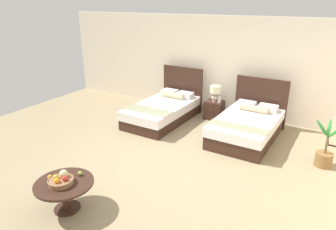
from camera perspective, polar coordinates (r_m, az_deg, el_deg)
The scene contains 12 objects.
ground_plane at distance 6.08m, azimuth -1.45°, elevation -9.11°, with size 10.30×10.33×0.02m, color #948261.
wall_back at distance 8.50m, azimuth 10.42°, elevation 8.91°, with size 10.30×0.12×2.64m, color beige.
bed_near_window at distance 8.06m, azimuth -0.78°, elevation 0.96°, with size 1.28×2.25×1.25m.
bed_near_corner at distance 7.25m, azimuth 14.59°, elevation -1.97°, with size 1.34×2.12×1.22m.
nightstand at distance 8.28m, azimuth 8.60°, elevation 0.95°, with size 0.46×0.45×0.49m.
table_lamp at distance 8.14m, azimuth 8.84°, elevation 4.28°, with size 0.29×0.29×0.42m.
vase at distance 8.09m, azimuth 9.53°, elevation 2.98°, with size 0.09×0.09×0.20m.
coffee_table at distance 4.95m, azimuth -18.71°, elevation -12.85°, with size 0.87×0.87×0.47m.
fruit_bowl at distance 4.84m, azimuth -19.32°, elevation -11.40°, with size 0.38×0.38×0.19m.
loose_apple at distance 4.97m, azimuth -16.08°, elevation -10.44°, with size 0.07×0.07×0.07m.
loose_orange at distance 5.02m, azimuth -21.16°, elevation -10.77°, with size 0.08×0.08×0.08m.
potted_palm at distance 6.60m, azimuth 27.13°, elevation -6.61°, with size 0.48×0.54×0.93m.
Camera 1 is at (2.75, -4.50, 3.02)m, focal length 32.68 mm.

